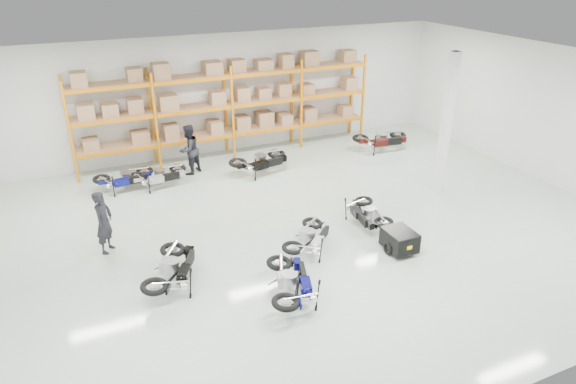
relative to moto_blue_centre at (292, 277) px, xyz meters
name	(u,v)px	position (x,y,z in m)	size (l,w,h in m)	color
room	(304,154)	(1.65, 2.86, 1.69)	(18.00, 18.00, 18.00)	#AEC2B0
pallet_rack	(228,97)	(1.65, 9.31, 1.70)	(11.28, 0.98, 3.62)	orange
structural_column	(446,125)	(6.85, 3.36, 1.69)	(0.25, 0.25, 4.50)	white
moto_blue_centre	(292,277)	(0.00, 0.00, 0.00)	(0.81, 1.82, 1.11)	#08074B
moto_silver_left	(310,234)	(1.28, 1.66, -0.05)	(0.74, 1.67, 1.02)	#B5B8BC
moto_black_far_left	(173,264)	(-2.30, 1.62, 0.01)	(0.82, 1.85, 1.13)	black
moto_touring_right	(367,210)	(3.37, 2.25, -0.05)	(0.73, 1.64, 1.00)	black
trailer	(399,240)	(3.37, 0.65, -0.20)	(0.77, 1.47, 0.61)	black
moto_back_a	(125,175)	(-2.55, 7.65, -0.04)	(0.75, 1.70, 1.04)	navy
moto_back_b	(159,172)	(-1.48, 7.43, -0.04)	(0.75, 1.69, 1.03)	#A2A5AB
moto_back_c	(261,158)	(2.04, 7.10, 0.03)	(0.85, 1.91, 1.17)	black
moto_back_d	(382,136)	(7.25, 7.31, 0.04)	(0.86, 1.94, 1.18)	#3C0D0C
person_left	(104,222)	(-3.57, 3.84, 0.29)	(0.62, 0.41, 1.70)	black
person_back	(189,150)	(-0.25, 8.11, 0.34)	(0.87, 0.68, 1.78)	black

